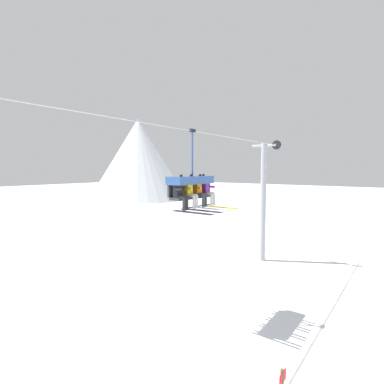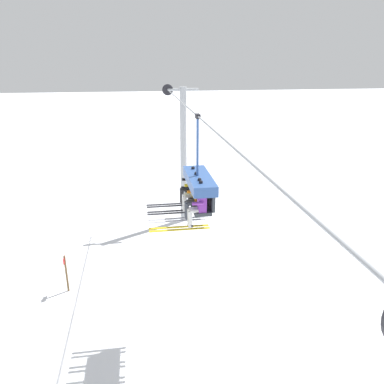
% 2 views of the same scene
% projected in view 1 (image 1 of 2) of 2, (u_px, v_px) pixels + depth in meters
% --- Properties ---
extents(ground_plane, '(200.00, 200.00, 0.00)m').
position_uv_depth(ground_plane, '(154.00, 325.00, 11.32)').
color(ground_plane, white).
extents(mountain_peak_central, '(18.85, 18.85, 15.42)m').
position_uv_depth(mountain_peak_central, '(138.00, 159.00, 58.22)').
color(mountain_peak_central, white).
rests_on(mountain_peak_central, ground_plane).
extents(lift_tower_far, '(0.36, 1.88, 7.64)m').
position_uv_depth(lift_tower_far, '(263.00, 199.00, 19.04)').
color(lift_tower_far, '#9EA3A8').
rests_on(lift_tower_far, ground_plane).
extents(lift_cable, '(20.16, 0.05, 0.05)m').
position_uv_depth(lift_cable, '(186.00, 130.00, 11.03)').
color(lift_cable, '#9EA3A8').
extents(chairlift_chair, '(2.23, 0.74, 2.94)m').
position_uv_depth(chairlift_chair, '(191.00, 184.00, 11.55)').
color(chairlift_chair, '#33383D').
extents(skier_black, '(0.48, 1.70, 1.34)m').
position_uv_depth(skier_black, '(181.00, 193.00, 10.72)').
color(skier_black, black).
extents(skier_yellow, '(0.48, 1.70, 1.34)m').
position_uv_depth(skier_yellow, '(191.00, 192.00, 11.20)').
color(skier_yellow, yellow).
extents(skier_orange, '(0.48, 1.70, 1.34)m').
position_uv_depth(skier_orange, '(200.00, 191.00, 11.69)').
color(skier_orange, orange).
extents(skier_purple, '(0.48, 1.70, 1.34)m').
position_uv_depth(skier_purple, '(208.00, 190.00, 12.16)').
color(skier_purple, purple).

